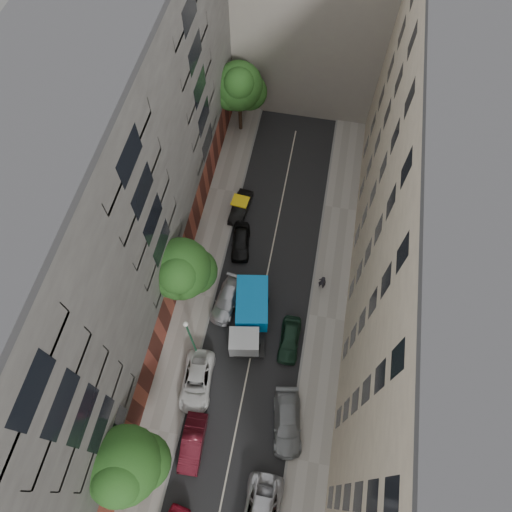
% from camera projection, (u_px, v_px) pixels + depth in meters
% --- Properties ---
extents(ground, '(120.00, 120.00, 0.00)m').
position_uv_depth(ground, '(261.00, 306.00, 37.99)').
color(ground, '#4C4C49').
rests_on(ground, ground).
extents(road_surface, '(8.00, 44.00, 0.02)m').
position_uv_depth(road_surface, '(261.00, 306.00, 37.98)').
color(road_surface, black).
rests_on(road_surface, ground).
extents(sidewalk_left, '(3.00, 44.00, 0.15)m').
position_uv_depth(sidewalk_left, '(197.00, 295.00, 38.41)').
color(sidewalk_left, gray).
rests_on(sidewalk_left, ground).
extents(sidewalk_right, '(3.00, 44.00, 0.15)m').
position_uv_depth(sidewalk_right, '(326.00, 318.00, 37.44)').
color(sidewalk_right, gray).
rests_on(sidewalk_right, ground).
extents(building_left, '(8.00, 44.00, 20.00)m').
position_uv_depth(building_left, '(99.00, 221.00, 30.15)').
color(building_left, '#464441').
rests_on(building_left, ground).
extents(building_right, '(8.00, 44.00, 20.00)m').
position_uv_depth(building_right, '(437.00, 277.00, 28.19)').
color(building_right, beige).
rests_on(building_right, ground).
extents(tarp_truck, '(3.36, 6.44, 2.81)m').
position_uv_depth(tarp_truck, '(250.00, 315.00, 35.99)').
color(tarp_truck, black).
rests_on(tarp_truck, ground).
extents(car_left_1, '(1.67, 4.25, 1.38)m').
position_uv_depth(car_left_1, '(193.00, 443.00, 32.36)').
color(car_left_1, '#4A0E18').
rests_on(car_left_1, ground).
extents(car_left_2, '(2.65, 5.01, 1.34)m').
position_uv_depth(car_left_2, '(197.00, 381.00, 34.43)').
color(car_left_2, silver).
rests_on(car_left_2, ground).
extents(car_left_3, '(2.39, 4.60, 1.28)m').
position_uv_depth(car_left_3, '(227.00, 300.00, 37.58)').
color(car_left_3, silver).
rests_on(car_left_3, ground).
extents(car_left_4, '(2.14, 4.10, 1.33)m').
position_uv_depth(car_left_4, '(241.00, 242.00, 40.15)').
color(car_left_4, black).
rests_on(car_left_4, ground).
extents(car_left_5, '(1.73, 3.96, 1.27)m').
position_uv_depth(car_left_5, '(241.00, 207.00, 41.91)').
color(car_left_5, black).
rests_on(car_left_5, ground).
extents(car_right_1, '(2.80, 5.16, 1.42)m').
position_uv_depth(car_right_1, '(287.00, 423.00, 32.97)').
color(car_right_1, gray).
rests_on(car_right_1, ground).
extents(car_right_2, '(1.63, 3.94, 1.34)m').
position_uv_depth(car_right_2, '(290.00, 340.00, 35.95)').
color(car_right_2, black).
rests_on(car_right_2, ground).
extents(tree_near, '(5.04, 4.74, 7.63)m').
position_uv_depth(tree_near, '(125.00, 468.00, 27.54)').
color(tree_near, '#382619').
rests_on(tree_near, sidewalk_left).
extents(tree_mid, '(5.06, 4.75, 7.28)m').
position_uv_depth(tree_mid, '(181.00, 271.00, 34.11)').
color(tree_mid, '#382619').
rests_on(tree_mid, sidewalk_left).
extents(tree_far, '(4.88, 4.54, 7.90)m').
position_uv_depth(tree_far, '(240.00, 88.00, 42.42)').
color(tree_far, '#382619').
rests_on(tree_far, sidewalk_left).
extents(lamp_post, '(0.36, 0.36, 6.89)m').
position_uv_depth(lamp_post, '(190.00, 336.00, 32.27)').
color(lamp_post, '#1A5E39').
rests_on(lamp_post, sidewalk_left).
extents(pedestrian, '(0.73, 0.56, 1.80)m').
position_uv_depth(pedestrian, '(322.00, 282.00, 37.89)').
color(pedestrian, black).
rests_on(pedestrian, sidewalk_right).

